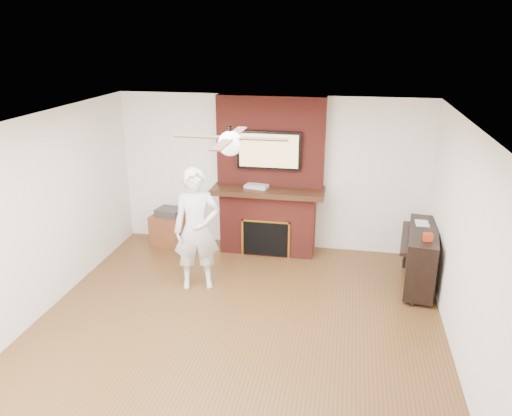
% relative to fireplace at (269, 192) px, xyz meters
% --- Properties ---
extents(room_shell, '(5.36, 5.86, 2.86)m').
position_rel_fireplace_xyz_m(room_shell, '(0.00, -2.55, 0.25)').
color(room_shell, '#513318').
rests_on(room_shell, ground).
extents(fireplace, '(1.78, 0.64, 2.50)m').
position_rel_fireplace_xyz_m(fireplace, '(0.00, 0.00, 0.00)').
color(fireplace, maroon).
rests_on(fireplace, ground).
extents(tv, '(1.00, 0.08, 0.60)m').
position_rel_fireplace_xyz_m(tv, '(0.00, -0.05, 0.68)').
color(tv, black).
rests_on(tv, fireplace).
extents(ceiling_fan, '(1.21, 1.21, 0.31)m').
position_rel_fireplace_xyz_m(ceiling_fan, '(-0.00, -2.55, 1.34)').
color(ceiling_fan, black).
rests_on(ceiling_fan, room_shell).
extents(person, '(0.73, 0.59, 1.72)m').
position_rel_fireplace_xyz_m(person, '(-0.76, -1.45, -0.13)').
color(person, silver).
rests_on(person, ground).
extents(side_table, '(0.62, 0.62, 0.62)m').
position_rel_fireplace_xyz_m(side_table, '(-1.68, -0.07, -0.71)').
color(side_table, brown).
rests_on(side_table, ground).
extents(piano, '(0.63, 1.33, 0.94)m').
position_rel_fireplace_xyz_m(piano, '(2.29, -0.86, -0.54)').
color(piano, black).
rests_on(piano, ground).
extents(cable_box, '(0.39, 0.27, 0.05)m').
position_rel_fireplace_xyz_m(cable_box, '(-0.18, -0.10, 0.11)').
color(cable_box, silver).
rests_on(cable_box, fireplace).
extents(candle_orange, '(0.07, 0.07, 0.13)m').
position_rel_fireplace_xyz_m(candle_orange, '(-0.21, -0.20, -0.93)').
color(candle_orange, orange).
rests_on(candle_orange, ground).
extents(candle_green, '(0.07, 0.07, 0.10)m').
position_rel_fireplace_xyz_m(candle_green, '(0.03, -0.24, -0.94)').
color(candle_green, '#3C9039').
rests_on(candle_green, ground).
extents(candle_cream, '(0.07, 0.07, 0.12)m').
position_rel_fireplace_xyz_m(candle_cream, '(0.04, -0.20, -0.93)').
color(candle_cream, '#FCE1C9').
rests_on(candle_cream, ground).
extents(candle_blue, '(0.06, 0.06, 0.09)m').
position_rel_fireplace_xyz_m(candle_blue, '(0.27, -0.18, -0.95)').
color(candle_blue, '#2B5E83').
rests_on(candle_blue, ground).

